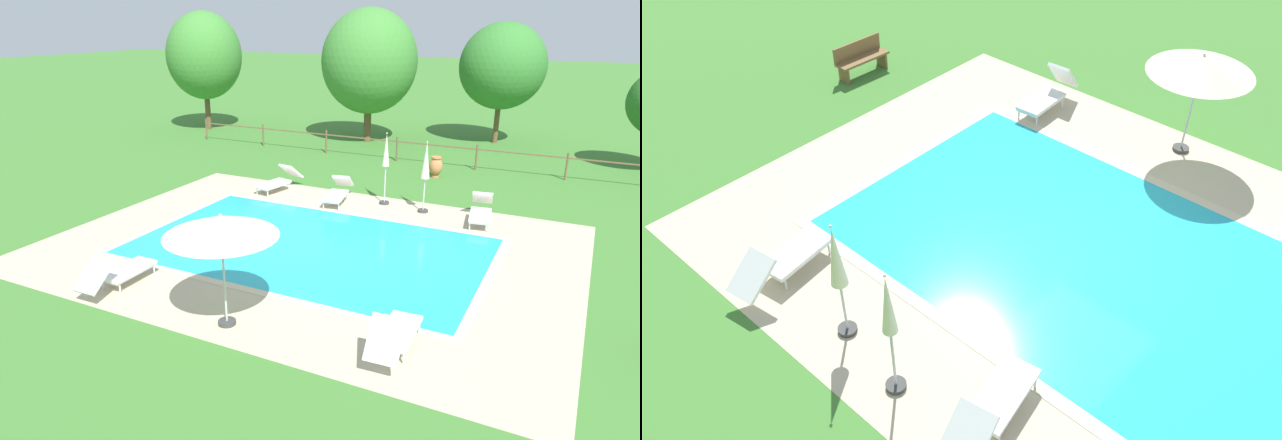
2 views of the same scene
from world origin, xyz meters
TOP-DOWN VIEW (x-y plane):
  - ground_plane at (0.00, 0.00)m, footprint 160.00×160.00m
  - pool_deck_paving at (0.00, 0.00)m, footprint 13.69×10.12m
  - swimming_pool_water at (0.00, 0.00)m, footprint 9.17×5.60m
  - pool_coping_rim at (0.00, 0.00)m, footprint 9.65×6.08m
  - sun_lounger_north_near_steps at (-0.96, 3.83)m, footprint 0.94×2.09m
  - sun_lounger_north_end at (3.74, -3.82)m, footprint 0.69×1.88m
  - sun_lounger_south_near_corner at (3.70, 4.00)m, footprint 0.89×2.07m
  - patio_umbrella_open_foreground at (0.40, -4.36)m, footprint 2.22×2.22m
  - patio_umbrella_closed_row_west at (1.89, 4.13)m, footprint 0.32×0.32m
  - patio_umbrella_closed_row_mid_west at (0.50, 4.36)m, footprint 0.32×0.32m
  - wooden_bench_lawn_side at (8.50, -2.00)m, footprint 0.51×1.52m

SIDE VIEW (x-z plane):
  - ground_plane at x=0.00m, z-range 0.00..0.00m
  - pool_deck_paving at x=0.00m, z-range 0.00..0.01m
  - swimming_pool_water at x=0.00m, z-range 0.00..0.01m
  - pool_coping_rim at x=0.00m, z-range 0.01..0.01m
  - sun_lounger_north_near_steps at x=-0.96m, z-range -0.04..0.78m
  - sun_lounger_south_near_corner at x=3.70m, z-range -0.04..0.78m
  - sun_lounger_north_end at x=3.74m, z-range -0.10..0.89m
  - wooden_bench_lawn_side at x=8.50m, z-range 0.03..0.90m
  - patio_umbrella_closed_row_west at x=1.89m, z-range 0.37..2.65m
  - patio_umbrella_closed_row_mid_west at x=0.50m, z-range 0.36..2.75m
  - patio_umbrella_open_foreground at x=0.40m, z-range 0.92..3.27m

